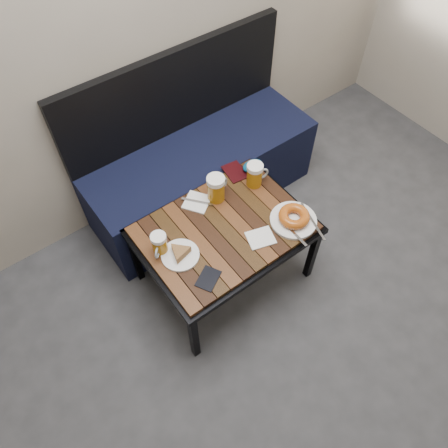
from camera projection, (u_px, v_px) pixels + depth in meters
room_shell at (441, 71)px, 0.78m from camera, size 4.00×4.00×4.00m
bench at (199, 168)px, 2.66m from camera, size 1.40×0.50×0.95m
cafe_table at (224, 233)px, 2.19m from camera, size 0.84×0.62×0.47m
beer_mug_left at (159, 244)px, 2.02m from camera, size 0.11×0.10×0.12m
beer_mug_centre at (216, 188)px, 2.20m from camera, size 0.14×0.11×0.15m
beer_mug_right at (255, 175)px, 2.27m from camera, size 0.13×0.10×0.14m
plate_pie at (180, 253)px, 2.04m from camera, size 0.18×0.18×0.05m
plate_bagel at (294, 218)px, 2.15m from camera, size 0.23×0.30×0.06m
napkin_left at (197, 202)px, 2.24m from camera, size 0.17×0.17×0.01m
napkin_right at (261, 238)px, 2.11m from camera, size 0.15×0.14×0.01m
passport_navy at (208, 279)px, 1.98m from camera, size 0.14×0.13×0.01m
passport_burgundy at (235, 172)px, 2.37m from camera, size 0.12×0.15×0.01m
knit_pouch at (253, 166)px, 2.36m from camera, size 0.12×0.08×0.05m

